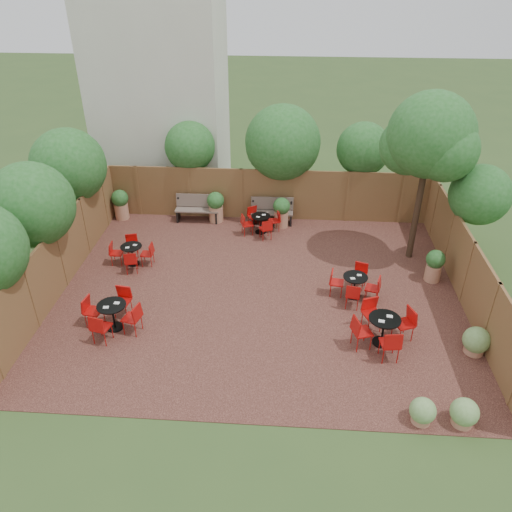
{
  "coord_description": "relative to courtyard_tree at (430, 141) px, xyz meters",
  "views": [
    {
      "loc": [
        0.78,
        -12.52,
        8.93
      ],
      "look_at": [
        -0.13,
        0.5,
        1.0
      ],
      "focal_mm": 35.45,
      "sensor_mm": 36.0,
      "label": 1
    }
  ],
  "objects": [
    {
      "name": "park_bench_right",
      "position": [
        -4.75,
        2.17,
        -3.53
      ],
      "size": [
        1.59,
        0.52,
        0.98
      ],
      "rotation": [
        0.0,
        0.0,
        0.01
      ],
      "color": "brown",
      "rests_on": "courtyard_paving"
    },
    {
      "name": "courtyard_paving",
      "position": [
        -4.93,
        -2.46,
        -4.05
      ],
      "size": [
        12.0,
        10.0,
        0.02
      ],
      "primitive_type": "cube",
      "color": "black",
      "rests_on": "ground"
    },
    {
      "name": "planters",
      "position": [
        -5.75,
        1.36,
        -3.42
      ],
      "size": [
        11.59,
        4.17,
        1.18
      ],
      "color": "#AA7255",
      "rests_on": "courtyard_paving"
    },
    {
      "name": "park_bench_left",
      "position": [
        -7.58,
        2.17,
        -3.51
      ],
      "size": [
        1.64,
        0.53,
        1.01
      ],
      "rotation": [
        0.0,
        0.0,
        0.01
      ],
      "color": "brown",
      "rests_on": "courtyard_paving"
    },
    {
      "name": "fence_left",
      "position": [
        -10.93,
        -2.46,
        -3.06
      ],
      "size": [
        0.08,
        10.0,
        2.0
      ],
      "primitive_type": "cube",
      "color": "brown",
      "rests_on": "ground"
    },
    {
      "name": "fence_back",
      "position": [
        -4.93,
        2.54,
        -3.06
      ],
      "size": [
        12.0,
        0.08,
        2.0
      ],
      "primitive_type": "cube",
      "color": "brown",
      "rests_on": "ground"
    },
    {
      "name": "fence_right",
      "position": [
        1.07,
        -2.46,
        -3.06
      ],
      "size": [
        0.08,
        10.0,
        2.0
      ],
      "primitive_type": "cube",
      "color": "brown",
      "rests_on": "ground"
    },
    {
      "name": "low_shrubs",
      "position": [
        0.01,
        -6.08,
        -3.7
      ],
      "size": [
        2.47,
        3.03,
        0.75
      ],
      "color": "#AA7255",
      "rests_on": "courtyard_paving"
    },
    {
      "name": "ground",
      "position": [
        -4.93,
        -2.46,
        -4.06
      ],
      "size": [
        80.0,
        80.0,
        0.0
      ],
      "primitive_type": "plane",
      "color": "#354F23",
      "rests_on": "ground"
    },
    {
      "name": "overhang_foliage",
      "position": [
        -7.56,
        0.22,
        -1.33
      ],
      "size": [
        15.42,
        10.69,
        2.79
      ],
      "color": "#1E551B",
      "rests_on": "ground"
    },
    {
      "name": "neighbour_building",
      "position": [
        -9.43,
        5.54,
        -0.06
      ],
      "size": [
        5.0,
        4.0,
        8.0
      ],
      "primitive_type": "cube",
      "color": "beige",
      "rests_on": "ground"
    },
    {
      "name": "courtyard_tree",
      "position": [
        0.0,
        0.0,
        0.0
      ],
      "size": [
        2.76,
        2.66,
        5.51
      ],
      "rotation": [
        0.0,
        0.0,
        0.18
      ],
      "color": "black",
      "rests_on": "courtyard_paving"
    },
    {
      "name": "bistro_tables",
      "position": [
        -5.11,
        -2.66,
        -3.6
      ],
      "size": [
        9.2,
        7.45,
        0.94
      ],
      "color": "black",
      "rests_on": "courtyard_paving"
    }
  ]
}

